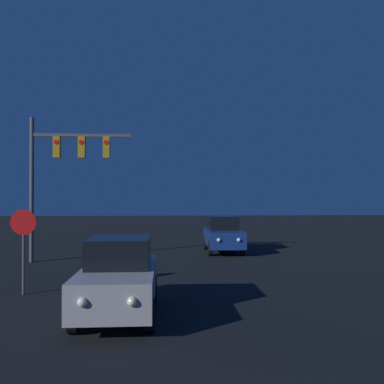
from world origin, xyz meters
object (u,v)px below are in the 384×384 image
object	(u,v)px
car_far	(223,234)
traffic_signal_mast	(61,163)
stop_sign	(23,235)
car_near	(119,277)

from	to	relation	value
car_far	traffic_signal_mast	bearing A→B (deg)	21.19
stop_sign	traffic_signal_mast	bearing A→B (deg)	93.89
car_near	stop_sign	size ratio (longest dim) A/B	1.71
car_near	traffic_signal_mast	distance (m)	9.52
car_near	stop_sign	xyz separation A→B (m)	(-2.88, 2.26, 0.78)
car_far	stop_sign	bearing A→B (deg)	52.77
car_far	stop_sign	distance (m)	11.14
car_near	traffic_signal_mast	size ratio (longest dim) A/B	0.67
car_near	traffic_signal_mast	bearing A→B (deg)	-68.32
car_near	car_far	world-z (taller)	same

